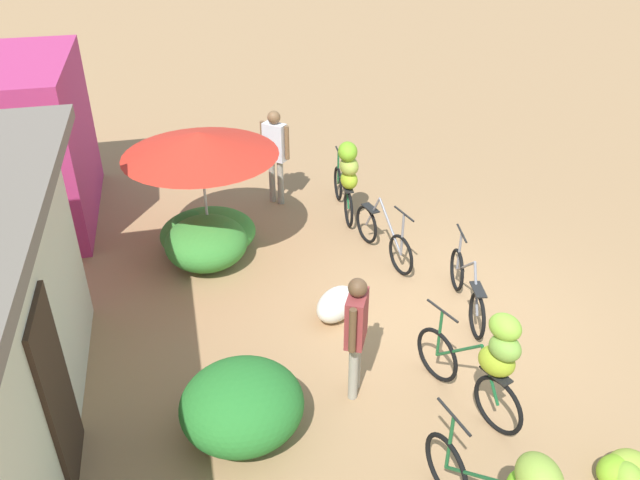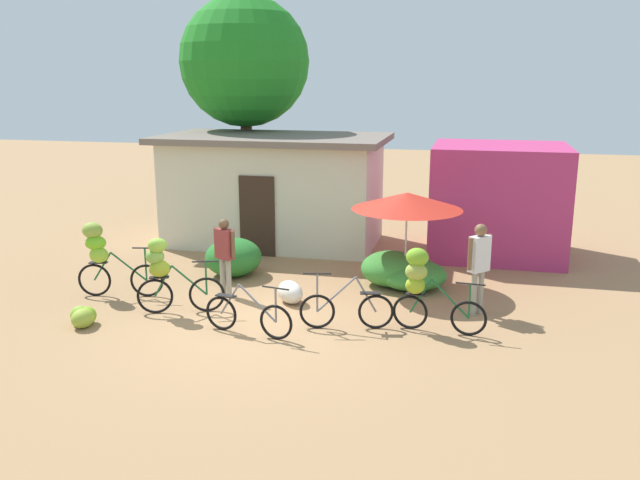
% 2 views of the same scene
% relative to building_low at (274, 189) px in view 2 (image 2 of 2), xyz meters
% --- Properties ---
extents(ground_plane, '(60.00, 60.00, 0.00)m').
position_rel_building_low_xyz_m(ground_plane, '(1.50, -6.08, -1.45)').
color(ground_plane, '#A17951').
extents(building_low, '(5.90, 3.36, 2.86)m').
position_rel_building_low_xyz_m(building_low, '(0.00, 0.00, 0.00)').
color(building_low, beige).
rests_on(building_low, ground).
extents(shop_pink, '(3.20, 2.80, 2.73)m').
position_rel_building_low_xyz_m(shop_pink, '(5.75, 0.08, -0.08)').
color(shop_pink, '#B8326B').
rests_on(shop_pink, ground).
extents(tree_behind_building, '(3.63, 3.63, 6.57)m').
position_rel_building_low_xyz_m(tree_behind_building, '(-1.30, 1.56, 3.28)').
color(tree_behind_building, brown).
rests_on(tree_behind_building, ground).
extents(hedge_bush_front_left, '(1.25, 1.32, 0.85)m').
position_rel_building_low_xyz_m(hedge_bush_front_left, '(0.01, -3.18, -1.03)').
color(hedge_bush_front_left, '#28742B').
rests_on(hedge_bush_front_left, ground).
extents(hedge_bush_front_right, '(1.29, 1.26, 0.74)m').
position_rel_building_low_xyz_m(hedge_bush_front_right, '(3.54, -3.09, -1.08)').
color(hedge_bush_front_right, '#388633').
rests_on(hedge_bush_front_right, ground).
extents(hedge_bush_mid, '(1.46, 1.51, 0.58)m').
position_rel_building_low_xyz_m(hedge_bush_mid, '(3.99, -3.15, -1.16)').
color(hedge_bush_mid, '#378833').
rests_on(hedge_bush_mid, ground).
extents(hedge_bush_by_door, '(0.93, 0.77, 0.58)m').
position_rel_building_low_xyz_m(hedge_bush_by_door, '(4.09, -2.92, -1.16)').
color(hedge_bush_by_door, '#297D2D').
rests_on(hedge_bush_by_door, ground).
extents(market_umbrella, '(2.30, 2.30, 2.04)m').
position_rel_building_low_xyz_m(market_umbrella, '(3.84, -3.15, 0.41)').
color(market_umbrella, beige).
rests_on(market_umbrella, ground).
extents(bicycle_leftmost, '(1.72, 0.51, 1.53)m').
position_rel_building_low_xyz_m(bicycle_leftmost, '(-2.01, -5.16, -0.53)').
color(bicycle_leftmost, black).
rests_on(bicycle_leftmost, ground).
extents(bicycle_near_pile, '(1.57, 0.65, 1.46)m').
position_rel_building_low_xyz_m(bicycle_near_pile, '(-0.34, -5.77, -0.63)').
color(bicycle_near_pile, black).
rests_on(bicycle_near_pile, ground).
extents(bicycle_center_loaded, '(1.68, 0.36, 0.93)m').
position_rel_building_low_xyz_m(bicycle_center_loaded, '(1.50, -6.45, -1.11)').
color(bicycle_center_loaded, black).
rests_on(bicycle_center_loaded, ground).
extents(bicycle_by_shop, '(1.64, 0.41, 1.03)m').
position_rel_building_low_xyz_m(bicycle_by_shop, '(3.10, -5.78, -1.10)').
color(bicycle_by_shop, black).
rests_on(bicycle_by_shop, ground).
extents(bicycle_rightmost, '(1.64, 0.38, 1.48)m').
position_rel_building_low_xyz_m(bicycle_rightmost, '(4.40, -5.55, -0.57)').
color(bicycle_rightmost, black).
rests_on(bicycle_rightmost, ground).
extents(banana_pile_on_ground, '(0.51, 0.60, 0.35)m').
position_rel_building_low_xyz_m(banana_pile_on_ground, '(-1.52, -6.74, -1.28)').
color(banana_pile_on_ground, '#91AD35').
rests_on(banana_pile_on_ground, ground).
extents(produce_sack, '(0.79, 0.82, 0.44)m').
position_rel_building_low_xyz_m(produce_sack, '(1.75, -4.68, -1.23)').
color(produce_sack, silver).
rests_on(produce_sack, ground).
extents(person_vendor, '(0.42, 0.45, 1.74)m').
position_rel_building_low_xyz_m(person_vendor, '(5.34, -4.50, -0.38)').
color(person_vendor, gray).
rests_on(person_vendor, ground).
extents(person_bystander, '(0.53, 0.36, 1.59)m').
position_rel_building_low_xyz_m(person_bystander, '(0.34, -4.51, -0.48)').
color(person_bystander, gray).
rests_on(person_bystander, ground).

